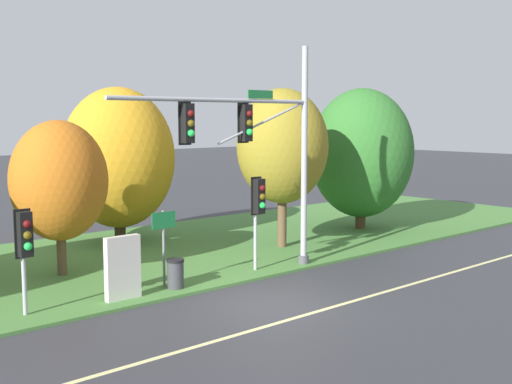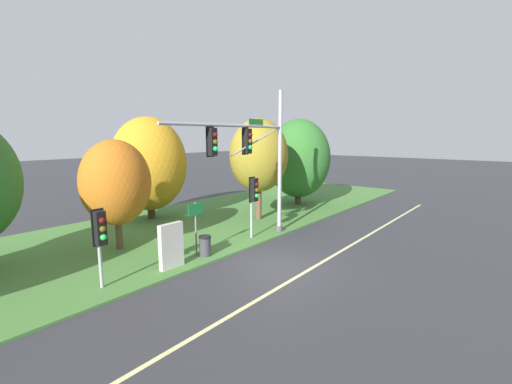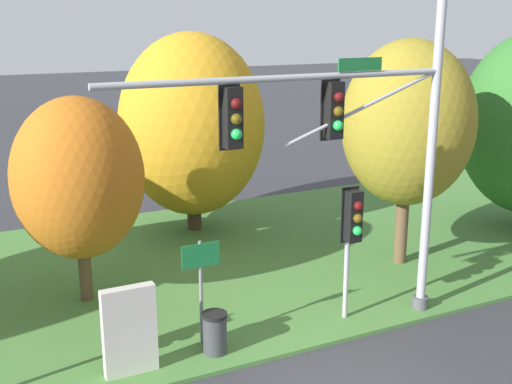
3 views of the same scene
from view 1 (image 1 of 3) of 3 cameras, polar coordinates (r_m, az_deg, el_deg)
The scene contains 13 objects.
ground_plane at distance 19.03m, azimuth 1.90°, elevation -10.02°, with size 160.00×160.00×0.00m, color #333338.
lane_stripe at distance 18.21m, azimuth 4.54°, elevation -10.80°, with size 36.00×0.16×0.01m, color beige.
grass_verge at distance 25.46m, azimuth -11.00°, elevation -5.74°, with size 48.00×11.50×0.10m, color #477A38.
traffic_signal_mast at distance 21.82m, azimuth 0.42°, elevation 4.58°, with size 8.11×0.49×7.88m.
pedestrian_signal_near_kerb at distance 18.26m, azimuth -19.86°, elevation -4.05°, with size 0.46×0.55×2.92m.
pedestrian_signal_further_along at distance 22.28m, azimuth 0.22°, elevation -0.93°, with size 0.46×0.55×3.31m.
route_sign_post at distance 20.57m, azimuth -8.21°, elevation -3.82°, with size 0.86×0.08×2.44m.
tree_behind_signpost at distance 22.61m, azimuth -17.10°, elevation 0.95°, with size 3.26×3.26×5.28m.
tree_mid_verge at distance 28.33m, azimuth -12.14°, elevation 2.98°, with size 4.86×4.86×6.67m.
tree_tall_centre at distance 26.35m, azimuth 2.36°, elevation 4.07°, with size 3.77×3.77×6.55m.
tree_right_far at distance 31.24m, azimuth 9.37°, elevation 3.42°, with size 4.95×4.95×6.75m.
info_kiosk at distance 19.43m, azimuth -11.77°, elevation -6.63°, with size 1.10×0.24×1.90m.
trash_bin at distance 20.50m, azimuth -7.17°, elevation -7.19°, with size 0.56×0.56×0.93m.
Camera 1 is at (-12.51, -13.25, 5.46)m, focal length 45.00 mm.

